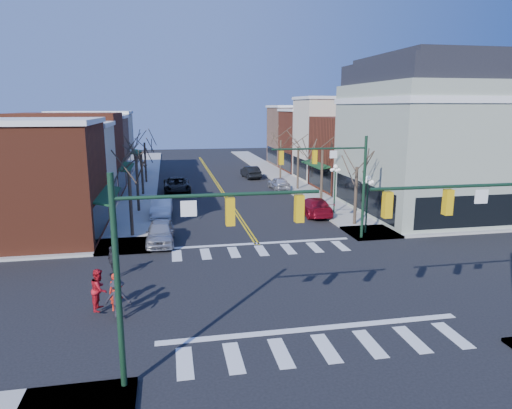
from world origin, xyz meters
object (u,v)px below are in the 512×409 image
car_right_far (251,172)px  car_left_mid (162,207)px  car_left_near (160,232)px  car_right_near (314,206)px  pedestrian_dark_a (112,261)px  pedestrian_red_a (116,292)px  victorian_corner (430,136)px  lamppost_corner (367,195)px  pedestrian_dark_b (118,298)px  lamppost_midblock (335,180)px  car_right_mid (279,183)px  pedestrian_red_b (99,289)px  car_left_far (177,185)px

car_right_far → car_left_mid: bearing=54.9°
car_left_near → car_right_near: (12.80, 5.99, -0.01)m
car_left_mid → pedestrian_dark_a: size_ratio=2.90×
pedestrian_red_a → pedestrian_dark_a: 4.52m
victorian_corner → lamppost_corner: (-8.30, -6.00, -3.70)m
car_left_near → pedestrian_dark_b: pedestrian_dark_b is taller
lamppost_midblock → pedestrian_dark_b: bearing=-133.4°
victorian_corner → lamppost_midblock: victorian_corner is taller
victorian_corner → lamppost_corner: bearing=-144.1°
car_right_near → car_right_mid: bearing=-89.6°
car_left_near → pedestrian_red_a: bearing=-98.3°
lamppost_midblock → pedestrian_red_b: (-17.15, -16.26, -1.86)m
car_left_mid → car_right_mid: (12.80, 10.66, -0.09)m
lamppost_midblock → car_right_far: bearing=98.9°
pedestrian_red_b → lamppost_midblock: bearing=-39.7°
lamppost_midblock → car_left_mid: size_ratio=0.90×
car_right_near → pedestrian_red_a: pedestrian_red_a is taller
car_right_near → car_right_far: (-1.60, 21.58, 0.01)m
car_left_mid → car_right_mid: bearing=41.9°
car_left_near → pedestrian_dark_b: (-1.67, -11.23, 0.23)m
car_right_mid → pedestrian_dark_b: pedestrian_dark_b is taller
car_right_near → car_right_mid: size_ratio=1.28×
car_right_near → car_right_far: bearing=-85.3°
lamppost_midblock → car_left_near: (-14.60, -5.97, -2.18)m
lamppost_corner → pedestrian_red_a: (-16.41, -9.97, -1.96)m
pedestrian_red_b → pedestrian_dark_b: size_ratio=1.11×
victorian_corner → car_right_near: 11.70m
pedestrian_dark_b → car_right_mid: bearing=-108.2°
lamppost_midblock → car_right_near: lamppost_midblock is taller
car_right_near → pedestrian_red_a: size_ratio=3.08×
lamppost_corner → pedestrian_dark_a: (-17.07, -5.50, -1.98)m
lamppost_corner → pedestrian_red_a: lamppost_corner is taller
lamppost_midblock → pedestrian_dark_a: bearing=-144.9°
lamppost_corner → pedestrian_dark_a: 18.04m
car_left_far → car_right_mid: size_ratio=1.45×
car_left_mid → car_right_near: car_left_mid is taller
victorian_corner → pedestrian_dark_a: bearing=-155.6°
lamppost_corner → pedestrian_dark_b: bearing=-146.7°
lamppost_corner → car_left_near: bearing=177.9°
car_right_mid → car_right_far: 9.03m
car_left_near → car_right_mid: 22.65m
car_left_far → pedestrian_red_b: size_ratio=3.12×
car_right_mid → lamppost_corner: bearing=91.0°
pedestrian_dark_a → lamppost_corner: bearing=78.2°
car_left_mid → car_left_near: bearing=-87.9°
lamppost_corner → car_right_near: size_ratio=0.82×
lamppost_corner → pedestrian_red_a: 19.30m
car_right_mid → car_left_far: bearing=-4.2°
victorian_corner → car_right_mid: victorian_corner is taller
pedestrian_dark_a → pedestrian_dark_b: 5.27m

